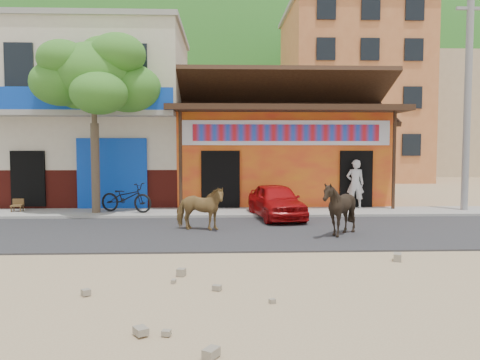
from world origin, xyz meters
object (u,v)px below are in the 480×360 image
object	(u,v)px
cow_tan	(200,208)
pedestrian	(355,184)
cow_dark	(339,209)
tree	(94,123)
red_car	(276,201)
cafe_chair_right	(17,200)
utility_pole	(468,95)
scooter	(126,198)

from	to	relation	value
cow_tan	pedestrian	xyz separation A→B (m)	(5.46, 4.01, 0.36)
cow_dark	pedestrian	distance (m)	5.32
cow_tan	tree	bearing A→B (deg)	62.73
cow_dark	red_car	bearing A→B (deg)	-165.01
pedestrian	cafe_chair_right	distance (m)	11.92
cow_tan	cow_dark	bearing A→B (deg)	-91.71
cafe_chair_right	pedestrian	bearing A→B (deg)	-4.71
pedestrian	tree	bearing A→B (deg)	10.26
cow_tan	cafe_chair_right	world-z (taller)	cow_tan
cow_dark	pedestrian	world-z (taller)	pedestrian
cow_tan	cow_dark	distance (m)	3.74
red_car	cafe_chair_right	size ratio (longest dim) A/B	4.13
utility_pole	red_car	xyz separation A→B (m)	(-6.81, -1.20, -3.52)
utility_pole	scooter	bearing A→B (deg)	-179.28
scooter	pedestrian	distance (m)	8.15
tree	utility_pole	distance (m)	12.84
utility_pole	cow_dark	world-z (taller)	utility_pole
red_car	pedestrian	world-z (taller)	pedestrian
tree	utility_pole	xyz separation A→B (m)	(12.80, 0.20, 1.00)
red_car	scooter	bearing A→B (deg)	158.86
utility_pole	pedestrian	size ratio (longest dim) A/B	4.55
red_car	cow_dark	bearing A→B (deg)	-76.85
tree	pedestrian	distance (m)	9.39
utility_pole	cow_dark	size ratio (longest dim) A/B	5.71
scooter	cow_tan	bearing A→B (deg)	-120.99
scooter	cafe_chair_right	xyz separation A→B (m)	(-3.80, 0.35, -0.10)
tree	red_car	xyz separation A→B (m)	(5.99, -1.00, -2.52)
utility_pole	cafe_chair_right	distance (m)	16.01
utility_pole	cafe_chair_right	world-z (taller)	utility_pole
cow_dark	scooter	world-z (taller)	cow_dark
tree	cow_dark	distance (m)	8.65
pedestrian	cafe_chair_right	xyz separation A→B (m)	(-11.90, -0.50, -0.48)
scooter	pedestrian	world-z (taller)	pedestrian
cow_dark	utility_pole	bearing A→B (deg)	120.26
cow_tan	red_car	xyz separation A→B (m)	(2.35, 2.11, -0.04)
utility_pole	red_car	bearing A→B (deg)	-170.01
red_car	tree	bearing A→B (deg)	161.30
tree	pedestrian	bearing A→B (deg)	5.65
tree	scooter	xyz separation A→B (m)	(1.00, 0.05, -2.50)
cow_dark	tree	bearing A→B (deg)	-126.72
scooter	pedestrian	xyz separation A→B (m)	(8.10, 0.85, 0.38)
utility_pole	cow_tan	distance (m)	10.34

